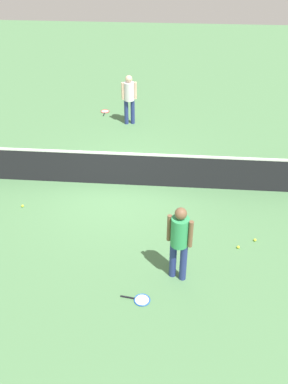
{
  "coord_description": "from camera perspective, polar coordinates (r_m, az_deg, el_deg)",
  "views": [
    {
      "loc": [
        1.49,
        -9.67,
        6.2
      ],
      "look_at": [
        0.82,
        -1.69,
        0.9
      ],
      "focal_mm": 39.9,
      "sensor_mm": 36.0,
      "label": 1
    }
  ],
  "objects": [
    {
      "name": "tennis_ball_by_net",
      "position": [
        9.65,
        12.48,
        -7.21
      ],
      "size": [
        0.07,
        0.07,
        0.07
      ],
      "primitive_type": "sphere",
      "color": "#C6E033",
      "rests_on": "ground_plane"
    },
    {
      "name": "tennis_ball_baseline",
      "position": [
        11.08,
        -15.93,
        -1.8
      ],
      "size": [
        0.07,
        0.07,
        0.07
      ],
      "primitive_type": "sphere",
      "color": "#C6E033",
      "rests_on": "ground_plane"
    },
    {
      "name": "tennis_racket_far_player",
      "position": [
        16.05,
        -5.24,
        10.66
      ],
      "size": [
        0.32,
        0.58,
        0.03
      ],
      "color": "red",
      "rests_on": "ground_plane"
    },
    {
      "name": "player_far_side",
      "position": [
        14.68,
        -1.99,
        12.75
      ],
      "size": [
        0.53,
        0.4,
        1.7
      ],
      "color": "navy",
      "rests_on": "ground_plane"
    },
    {
      "name": "player_near_side",
      "position": [
        8.16,
        4.76,
        -6.15
      ],
      "size": [
        0.52,
        0.44,
        1.7
      ],
      "color": "navy",
      "rests_on": "ground_plane"
    },
    {
      "name": "ground_plane",
      "position": [
        11.58,
        -3.33,
        1.06
      ],
      "size": [
        40.0,
        40.0,
        0.0
      ],
      "primitive_type": "plane",
      "color": "#4C7A4C"
    },
    {
      "name": "court_net",
      "position": [
        11.32,
        -3.41,
        3.2
      ],
      "size": [
        10.09,
        0.09,
        1.07
      ],
      "color": "#4C4C51",
      "rests_on": "ground_plane"
    },
    {
      "name": "tennis_racket_near_player",
      "position": [
        8.37,
        -0.45,
        -14.2
      ],
      "size": [
        0.6,
        0.36,
        0.03
      ],
      "color": "blue",
      "rests_on": "ground_plane"
    },
    {
      "name": "tennis_ball_midcourt",
      "position": [
        9.93,
        14.62,
        -6.22
      ],
      "size": [
        0.07,
        0.07,
        0.07
      ],
      "primitive_type": "sphere",
      "color": "#C6E033",
      "rests_on": "ground_plane"
    }
  ]
}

